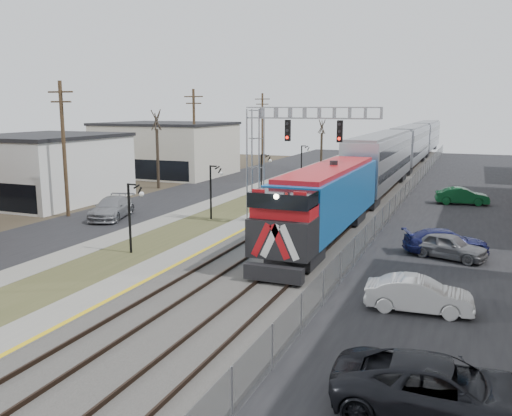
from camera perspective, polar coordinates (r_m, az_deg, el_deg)
The scene contains 21 objects.
street_west at distance 49.35m, azimuth -8.87°, elevation 1.01°, with size 7.00×120.00×0.04m, color black.
sidewalk at distance 47.22m, azimuth -4.17°, elevation 0.70°, with size 2.00×120.00×0.08m, color gray.
grass_median at distance 45.99m, azimuth -0.82°, elevation 0.45°, with size 4.00×120.00×0.06m, color #444726.
platform at distance 44.91m, azimuth 2.71°, elevation 0.31°, with size 2.00×120.00×0.24m, color gray.
ballast_bed at distance 43.54m, azimuth 8.93°, elevation -0.16°, with size 8.00×120.00×0.20m, color #595651.
parking_lot at distance 42.55m, azimuth 24.85°, elevation -1.39°, with size 16.00×120.00×0.04m, color black.
platform_edge at distance 44.61m, azimuth 3.78°, elevation 0.39°, with size 0.24×120.00×0.01m, color gold.
track_near at distance 44.00m, azimuth 6.40°, elevation 0.24°, with size 1.58×120.00×0.15m.
track_far at distance 43.20m, azimuth 10.87°, elevation -0.08°, with size 1.58×120.00×0.15m.
train at distance 67.28m, azimuth 15.16°, elevation 5.79°, with size 3.00×85.85×5.33m.
signal_gantry at distance 36.93m, azimuth 2.42°, elevation 6.63°, with size 9.00×1.07×8.15m.
lampposts at distance 31.18m, azimuth -12.86°, elevation -1.02°, with size 0.14×62.14×4.00m.
utility_poles at distance 42.49m, azimuth -19.55°, elevation 5.76°, with size 0.28×80.28×10.00m.
fence at distance 42.68m, azimuth 14.45°, elevation 0.37°, with size 0.04×120.00×1.60m, color gray.
bare_trees at distance 52.92m, azimuth -7.86°, elevation 4.61°, with size 12.30×42.30×5.95m.
car_lot_b at distance 22.92m, azimuth 16.75°, elevation -8.83°, with size 1.47×4.21×1.39m, color silver.
car_lot_c at distance 15.75m, azimuth 18.97°, elevation -17.82°, with size 2.65×5.74×1.60m, color black.
car_lot_d at distance 32.18m, azimuth 19.36°, elevation -3.41°, with size 1.90×4.69×1.36m, color #15194C.
car_lot_e at distance 31.17m, azimuth 19.56°, elevation -3.84°, with size 1.65×4.09×1.39m, color slate.
car_lot_f at distance 48.77m, azimuth 20.86°, elevation 1.14°, with size 1.50×4.29×1.41m, color #0E4822.
car_street_b at distance 41.30m, azimuth -14.93°, elevation -0.04°, with size 2.16×5.31×1.54m, color gray.
Camera 1 is at (13.62, -6.70, 8.15)m, focal length 38.00 mm.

